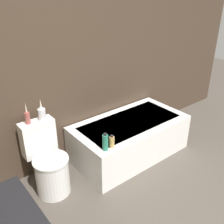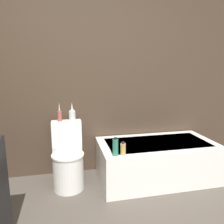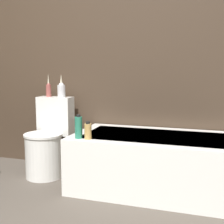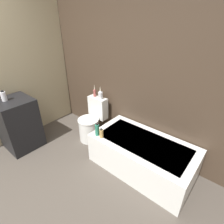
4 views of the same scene
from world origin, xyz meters
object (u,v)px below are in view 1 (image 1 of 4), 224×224
Objects in this scene: vase_silver at (42,113)px; shampoo_bottle_tall at (105,142)px; bathtub at (129,138)px; toilet at (48,164)px; vase_gold at (27,117)px; shampoo_bottle_short at (112,142)px.

shampoo_bottle_tall is (0.43, -0.53, -0.27)m from vase_silver.
bathtub is 1.92× the size of toilet.
vase_silver is (-1.04, 0.24, 0.60)m from bathtub.
vase_gold is (-1.19, 0.25, 0.60)m from bathtub.
vase_silver reaches higher than shampoo_bottle_tall.
vase_gold is (-0.08, 0.19, 0.52)m from toilet.
bathtub is at bearing 29.28° from shampoo_bottle_short.
shampoo_bottle_tall reaches higher than shampoo_bottle_short.
vase_silver reaches higher than vase_gold.
toilet is 0.67m from shampoo_bottle_tall.
toilet is at bearing 148.69° from shampoo_bottle_short.
vase_gold is at bearing 140.44° from shampoo_bottle_short.
shampoo_bottle_short is (0.59, -0.36, 0.23)m from toilet.
shampoo_bottle_tall is 0.09m from shampoo_bottle_short.
vase_gold is 0.84m from shampoo_bottle_tall.
vase_gold is at bearing 175.89° from vase_silver.
toilet is 5.21× the size of shampoo_bottle_short.
toilet is 0.72m from shampoo_bottle_short.
vase_silver is 0.73m from shampoo_bottle_tall.
bathtub is 1.12m from toilet.
vase_gold is at bearing 168.15° from bathtub.
toilet is at bearing -113.02° from vase_silver.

